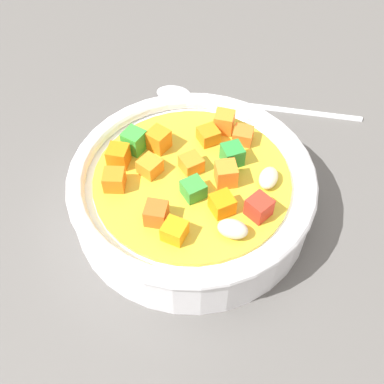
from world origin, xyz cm
name	(u,v)px	position (x,y,z in cm)	size (l,w,h in cm)	color
ground_plane	(192,215)	(0.00, 0.00, -1.00)	(140.00, 140.00, 2.00)	#565451
soup_bowl_main	(192,189)	(0.00, 0.00, 2.74)	(20.72, 20.72, 6.18)	white
spoon	(220,99)	(-3.92, -14.11, 0.46)	(21.79, 6.75, 1.07)	silver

